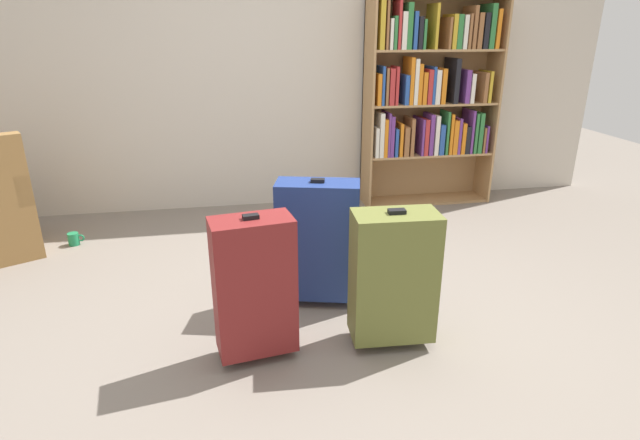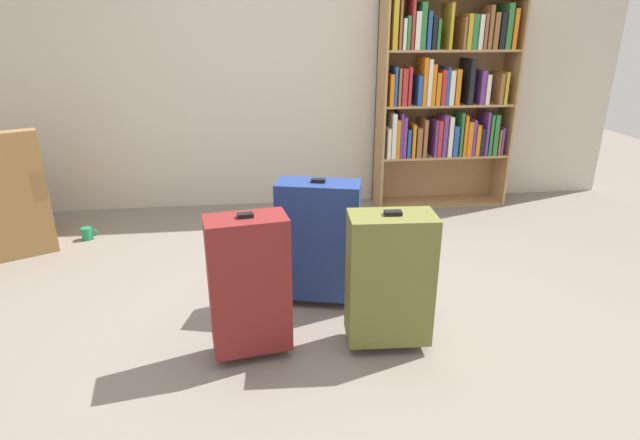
# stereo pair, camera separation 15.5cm
# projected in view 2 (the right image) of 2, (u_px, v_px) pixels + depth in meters

# --- Properties ---
(ground_plane) EXTENTS (10.43, 10.43, 0.00)m
(ground_plane) POSITION_uv_depth(u_px,v_px,m) (333.00, 322.00, 2.88)
(ground_plane) COLOR slate
(back_wall) EXTENTS (5.96, 0.10, 2.60)m
(back_wall) POSITION_uv_depth(u_px,v_px,m) (298.00, 58.00, 4.44)
(back_wall) COLOR beige
(back_wall) RESTS_ON ground
(bookshelf) EXTENTS (1.18, 0.33, 1.81)m
(bookshelf) POSITION_uv_depth(u_px,v_px,m) (444.00, 94.00, 4.47)
(bookshelf) COLOR #A87F51
(bookshelf) RESTS_ON ground
(mug) EXTENTS (0.12, 0.08, 0.10)m
(mug) POSITION_uv_depth(u_px,v_px,m) (87.00, 234.00, 3.98)
(mug) COLOR #1E7F4C
(mug) RESTS_ON ground
(suitcase_olive) EXTENTS (0.43, 0.25, 0.74)m
(suitcase_olive) POSITION_uv_depth(u_px,v_px,m) (389.00, 278.00, 2.54)
(suitcase_olive) COLOR brown
(suitcase_olive) RESTS_ON ground
(suitcase_dark_red) EXTENTS (0.41, 0.26, 0.76)m
(suitcase_dark_red) POSITION_uv_depth(u_px,v_px,m) (249.00, 284.00, 2.46)
(suitcase_dark_red) COLOR maroon
(suitcase_dark_red) RESTS_ON ground
(suitcase_navy_blue) EXTENTS (0.51, 0.32, 0.77)m
(suitcase_navy_blue) POSITION_uv_depth(u_px,v_px,m) (318.00, 240.00, 2.96)
(suitcase_navy_blue) COLOR navy
(suitcase_navy_blue) RESTS_ON ground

